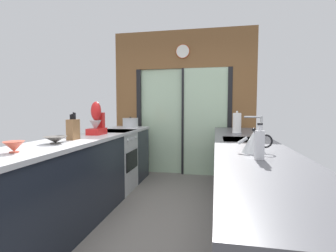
{
  "coord_description": "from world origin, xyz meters",
  "views": [
    {
      "loc": [
        0.6,
        -2.2,
        1.25
      ],
      "look_at": [
        -0.01,
        0.95,
        1.02
      ],
      "focal_mm": 26.13,
      "sensor_mm": 36.0,
      "label": 1
    }
  ],
  "objects_px": {
    "stand_mixer": "(97,122)",
    "stock_pot": "(130,123)",
    "mixing_bowl_mid": "(14,147)",
    "knife_block": "(73,129)",
    "oven_range": "(114,161)",
    "paper_towel_roll": "(237,123)",
    "soap_bottle": "(260,144)",
    "mixing_bowl_far": "(55,140)",
    "kettle": "(254,142)"
  },
  "relations": [
    {
      "from": "knife_block",
      "to": "oven_range",
      "type": "bearing_deg",
      "value": 90.98
    },
    {
      "from": "knife_block",
      "to": "stand_mixer",
      "type": "bearing_deg",
      "value": 90.01
    },
    {
      "from": "mixing_bowl_far",
      "to": "soap_bottle",
      "type": "relative_size",
      "value": 0.9
    },
    {
      "from": "stock_pot",
      "to": "stand_mixer",
      "type": "bearing_deg",
      "value": -90.0
    },
    {
      "from": "soap_bottle",
      "to": "paper_towel_roll",
      "type": "height_order",
      "value": "paper_towel_roll"
    },
    {
      "from": "stand_mixer",
      "to": "paper_towel_roll",
      "type": "distance_m",
      "value": 1.85
    },
    {
      "from": "knife_block",
      "to": "soap_bottle",
      "type": "relative_size",
      "value": 1.22
    },
    {
      "from": "oven_range",
      "to": "paper_towel_roll",
      "type": "bearing_deg",
      "value": -1.65
    },
    {
      "from": "mixing_bowl_mid",
      "to": "knife_block",
      "type": "xyz_separation_m",
      "value": [
        0.0,
        0.79,
        0.07
      ]
    },
    {
      "from": "mixing_bowl_far",
      "to": "stand_mixer",
      "type": "relative_size",
      "value": 0.52
    },
    {
      "from": "mixing_bowl_far",
      "to": "soap_bottle",
      "type": "bearing_deg",
      "value": -12.35
    },
    {
      "from": "mixing_bowl_far",
      "to": "kettle",
      "type": "xyz_separation_m",
      "value": [
        1.78,
        -0.14,
        0.04
      ]
    },
    {
      "from": "stock_pot",
      "to": "mixing_bowl_mid",
      "type": "bearing_deg",
      "value": -90.0
    },
    {
      "from": "stock_pot",
      "to": "oven_range",
      "type": "bearing_deg",
      "value": -91.48
    },
    {
      "from": "stand_mixer",
      "to": "paper_towel_roll",
      "type": "bearing_deg",
      "value": 15.77
    },
    {
      "from": "stock_pot",
      "to": "soap_bottle",
      "type": "height_order",
      "value": "soap_bottle"
    },
    {
      "from": "stock_pot",
      "to": "paper_towel_roll",
      "type": "relative_size",
      "value": 0.92
    },
    {
      "from": "kettle",
      "to": "soap_bottle",
      "type": "xyz_separation_m",
      "value": [
        -0.0,
        -0.25,
        0.02
      ]
    },
    {
      "from": "mixing_bowl_mid",
      "to": "mixing_bowl_far",
      "type": "distance_m",
      "value": 0.49
    },
    {
      "from": "stock_pot",
      "to": "kettle",
      "type": "relative_size",
      "value": 1.08
    },
    {
      "from": "paper_towel_roll",
      "to": "kettle",
      "type": "bearing_deg",
      "value": -89.93
    },
    {
      "from": "kettle",
      "to": "soap_bottle",
      "type": "distance_m",
      "value": 0.25
    },
    {
      "from": "stand_mixer",
      "to": "soap_bottle",
      "type": "relative_size",
      "value": 1.75
    },
    {
      "from": "mixing_bowl_far",
      "to": "paper_towel_roll",
      "type": "distance_m",
      "value": 2.23
    },
    {
      "from": "mixing_bowl_mid",
      "to": "paper_towel_roll",
      "type": "distance_m",
      "value": 2.55
    },
    {
      "from": "soap_bottle",
      "to": "kettle",
      "type": "bearing_deg",
      "value": 89.6
    },
    {
      "from": "knife_block",
      "to": "soap_bottle",
      "type": "height_order",
      "value": "knife_block"
    },
    {
      "from": "mixing_bowl_mid",
      "to": "mixing_bowl_far",
      "type": "bearing_deg",
      "value": 90.0
    },
    {
      "from": "knife_block",
      "to": "paper_towel_roll",
      "type": "height_order",
      "value": "paper_towel_roll"
    },
    {
      "from": "paper_towel_roll",
      "to": "stock_pot",
      "type": "bearing_deg",
      "value": 156.77
    },
    {
      "from": "oven_range",
      "to": "mixing_bowl_far",
      "type": "relative_size",
      "value": 4.25
    },
    {
      "from": "mixing_bowl_mid",
      "to": "stock_pot",
      "type": "relative_size",
      "value": 0.55
    },
    {
      "from": "stock_pot",
      "to": "paper_towel_roll",
      "type": "xyz_separation_m",
      "value": [
        1.78,
        -0.76,
        0.05
      ]
    },
    {
      "from": "oven_range",
      "to": "stand_mixer",
      "type": "relative_size",
      "value": 2.19
    },
    {
      "from": "paper_towel_roll",
      "to": "mixing_bowl_mid",
      "type": "bearing_deg",
      "value": -134.33
    },
    {
      "from": "oven_range",
      "to": "paper_towel_roll",
      "type": "relative_size",
      "value": 3.05
    },
    {
      "from": "stand_mixer",
      "to": "stock_pot",
      "type": "bearing_deg",
      "value": 90.0
    },
    {
      "from": "kettle",
      "to": "knife_block",
      "type": "bearing_deg",
      "value": 166.07
    },
    {
      "from": "mixing_bowl_mid",
      "to": "stand_mixer",
      "type": "distance_m",
      "value": 1.32
    },
    {
      "from": "stock_pot",
      "to": "mixing_bowl_far",
      "type": "bearing_deg",
      "value": -90.0
    },
    {
      "from": "oven_range",
      "to": "stock_pot",
      "type": "relative_size",
      "value": 3.32
    },
    {
      "from": "mixing_bowl_mid",
      "to": "oven_range",
      "type": "bearing_deg",
      "value": 90.56
    },
    {
      "from": "paper_towel_roll",
      "to": "stand_mixer",
      "type": "bearing_deg",
      "value": -164.23
    },
    {
      "from": "stand_mixer",
      "to": "stock_pot",
      "type": "distance_m",
      "value": 1.27
    },
    {
      "from": "knife_block",
      "to": "stand_mixer",
      "type": "height_order",
      "value": "stand_mixer"
    },
    {
      "from": "mixing_bowl_far",
      "to": "knife_block",
      "type": "bearing_deg",
      "value": 89.99
    },
    {
      "from": "oven_range",
      "to": "stock_pot",
      "type": "xyz_separation_m",
      "value": [
        0.02,
        0.71,
        0.55
      ]
    },
    {
      "from": "mixing_bowl_far",
      "to": "kettle",
      "type": "distance_m",
      "value": 1.79
    },
    {
      "from": "oven_range",
      "to": "stand_mixer",
      "type": "bearing_deg",
      "value": -88.1
    },
    {
      "from": "oven_range",
      "to": "mixing_bowl_far",
      "type": "height_order",
      "value": "mixing_bowl_far"
    }
  ]
}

